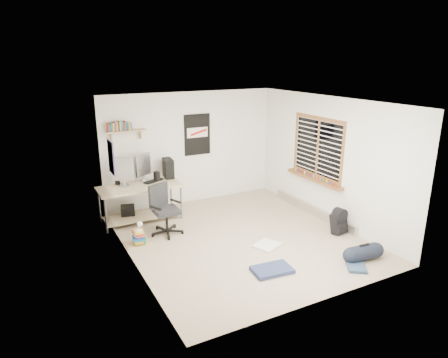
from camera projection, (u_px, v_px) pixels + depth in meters
name	position (u px, v px, depth m)	size (l,w,h in m)	color
floor	(240.00, 238.00, 7.40)	(4.00, 4.50, 0.01)	gray
ceiling	(242.00, 101.00, 6.66)	(4.00, 4.50, 0.01)	white
back_wall	(191.00, 148.00, 8.94)	(4.00, 0.01, 2.50)	silver
left_wall	(128.00, 190.00, 6.14)	(0.01, 4.50, 2.50)	silver
right_wall	(329.00, 160.00, 7.92)	(0.01, 4.50, 2.50)	silver
desk	(141.00, 204.00, 8.08)	(1.64, 0.72, 0.75)	tan
monitor_left	(123.00, 174.00, 7.91)	(0.44, 0.11, 0.49)	#B8BABE
monitor_right	(143.00, 170.00, 8.23)	(0.42, 0.10, 0.46)	#96969A
pc_tower	(168.00, 168.00, 8.48)	(0.18, 0.38, 0.40)	black
keyboard	(153.00, 181.00, 8.23)	(0.43, 0.15, 0.02)	black
speaker_left	(117.00, 180.00, 8.03)	(0.09, 0.09, 0.18)	black
speaker_right	(157.00, 176.00, 8.26)	(0.10, 0.10, 0.20)	black
office_chair	(166.00, 209.00, 7.44)	(0.62, 0.62, 0.96)	black
wall_shelf	(126.00, 131.00, 8.05)	(0.80, 0.22, 0.24)	tan
poster_back_wall	(197.00, 135.00, 8.90)	(0.62, 0.03, 0.92)	black
poster_left_wall	(111.00, 157.00, 7.10)	(0.02, 0.42, 0.60)	navy
window	(317.00, 148.00, 8.09)	(0.10, 1.50, 1.26)	brown
baseboard_heater	(313.00, 210.00, 8.49)	(0.08, 2.50, 0.18)	#B7B2A8
backpack	(339.00, 223.00, 7.53)	(0.30, 0.24, 0.39)	black
duffel_bag	(364.00, 252.00, 6.55)	(0.26, 0.26, 0.52)	black
tshirt	(267.00, 245.00, 7.06)	(0.43, 0.36, 0.04)	silver
jeans_a	(272.00, 270.00, 6.22)	(0.61, 0.39, 0.07)	#222C4E
jeans_b	(356.00, 267.00, 6.33)	(0.37, 0.28, 0.05)	navy
book_stack	(138.00, 236.00, 7.11)	(0.46, 0.38, 0.31)	brown
desk_lamp	(138.00, 224.00, 7.04)	(0.11, 0.18, 0.18)	white
subwoofer	(128.00, 213.00, 8.19)	(0.27, 0.27, 0.31)	black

